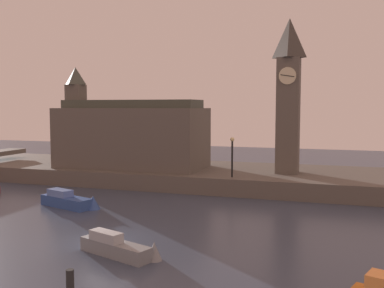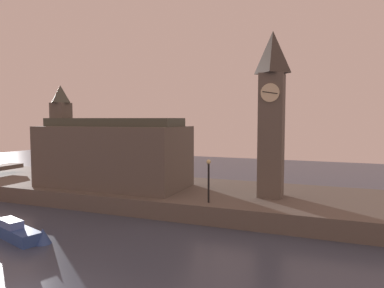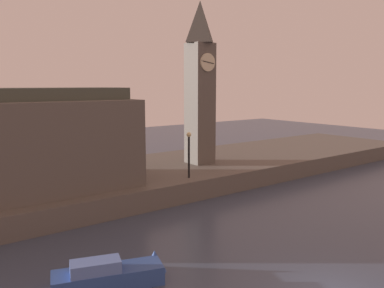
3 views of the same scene
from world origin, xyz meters
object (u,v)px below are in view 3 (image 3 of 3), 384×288
(parliament_hall, at_px, (16,143))
(boat_tour_blue, at_px, (118,273))
(streetlamp, at_px, (189,149))
(clock_tower, at_px, (200,81))

(parliament_hall, bearing_deg, boat_tour_blue, -85.27)
(streetlamp, relative_size, boat_tour_blue, 0.64)
(clock_tower, bearing_deg, streetlamp, -136.22)
(parliament_hall, xyz_separation_m, boat_tour_blue, (0.99, -11.92, -4.29))
(parliament_hall, relative_size, streetlamp, 4.21)
(parliament_hall, distance_m, streetlamp, 11.77)
(streetlamp, distance_m, boat_tour_blue, 13.86)
(clock_tower, bearing_deg, boat_tour_blue, -138.66)
(clock_tower, relative_size, parliament_hall, 0.96)
(parliament_hall, height_order, boat_tour_blue, parliament_hall)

